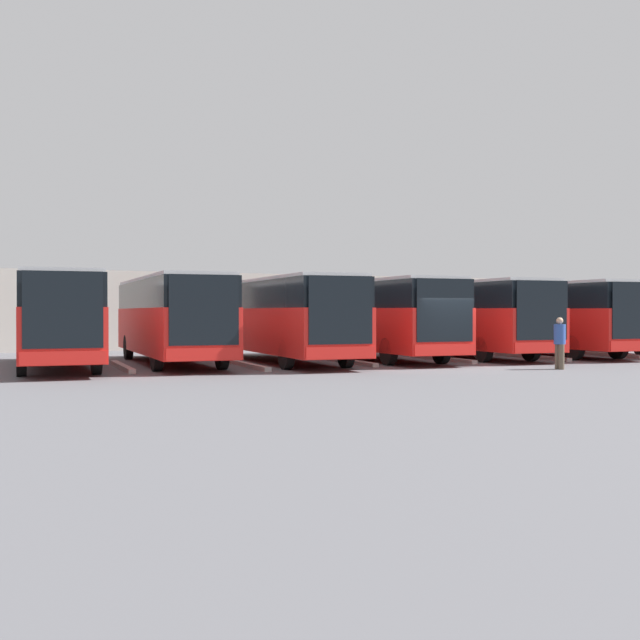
{
  "coord_description": "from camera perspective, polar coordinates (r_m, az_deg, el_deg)",
  "views": [
    {
      "loc": [
        15.96,
        24.12,
        2.0
      ],
      "look_at": [
        2.51,
        -5.9,
        1.68
      ],
      "focal_mm": 45.0,
      "sensor_mm": 36.0,
      "label": 1
    }
  ],
  "objects": [
    {
      "name": "ground_plane",
      "position": [
        28.99,
        9.35,
        -3.4
      ],
      "size": [
        600.0,
        600.0,
        0.0
      ],
      "primitive_type": "plane",
      "color": "#5B5B60"
    },
    {
      "name": "bus_0",
      "position": [
        41.65,
        19.77,
        0.32
      ],
      "size": [
        3.23,
        11.97,
        3.31
      ],
      "rotation": [
        0.0,
        0.0,
        -0.06
      ],
      "color": "red",
      "rests_on": "ground_plane"
    },
    {
      "name": "curb_divider_0",
      "position": [
        38.94,
        19.26,
        -2.3
      ],
      "size": [
        0.55,
        5.28,
        0.15
      ],
      "primitive_type": "cube",
      "rotation": [
        0.0,
        0.0,
        -0.06
      ],
      "color": "#B2B2AD",
      "rests_on": "ground_plane"
    },
    {
      "name": "bus_1",
      "position": [
        38.45,
        15.58,
        0.31
      ],
      "size": [
        3.23,
        11.97,
        3.31
      ],
      "rotation": [
        0.0,
        0.0,
        -0.06
      ],
      "color": "red",
      "rests_on": "ground_plane"
    },
    {
      "name": "curb_divider_1",
      "position": [
        35.79,
        14.72,
        -2.54
      ],
      "size": [
        0.55,
        5.28,
        0.15
      ],
      "primitive_type": "cube",
      "rotation": [
        0.0,
        0.0,
        -0.06
      ],
      "color": "#B2B2AD",
      "rests_on": "ground_plane"
    },
    {
      "name": "bus_2",
      "position": [
        36.14,
        9.96,
        0.31
      ],
      "size": [
        3.23,
        11.97,
        3.31
      ],
      "rotation": [
        0.0,
        0.0,
        -0.06
      ],
      "color": "red",
      "rests_on": "ground_plane"
    },
    {
      "name": "curb_divider_2",
      "position": [
        33.55,
        8.59,
        -2.73
      ],
      "size": [
        0.55,
        5.28,
        0.15
      ],
      "primitive_type": "cube",
      "rotation": [
        0.0,
        0.0,
        -0.06
      ],
      "color": "#B2B2AD",
      "rests_on": "ground_plane"
    },
    {
      "name": "bus_3",
      "position": [
        33.9,
        3.94,
        0.3
      ],
      "size": [
        3.23,
        11.97,
        3.31
      ],
      "rotation": [
        0.0,
        0.0,
        -0.06
      ],
      "color": "red",
      "rests_on": "ground_plane"
    },
    {
      "name": "curb_divider_3",
      "position": [
        31.42,
        1.97,
        -2.95
      ],
      "size": [
        0.55,
        5.28,
        0.15
      ],
      "primitive_type": "cube",
      "rotation": [
        0.0,
        0.0,
        -0.06
      ],
      "color": "#B2B2AD",
      "rests_on": "ground_plane"
    },
    {
      "name": "bus_4",
      "position": [
        31.66,
        -2.56,
        0.29
      ],
      "size": [
        3.23,
        11.97,
        3.31
      ],
      "rotation": [
        0.0,
        0.0,
        -0.06
      ],
      "color": "red",
      "rests_on": "ground_plane"
    },
    {
      "name": "curb_divider_4",
      "position": [
        29.34,
        -5.21,
        -3.2
      ],
      "size": [
        0.55,
        5.28,
        0.15
      ],
      "primitive_type": "cube",
      "rotation": [
        0.0,
        0.0,
        -0.06
      ],
      "color": "#B2B2AD",
      "rests_on": "ground_plane"
    },
    {
      "name": "bus_5",
      "position": [
        31.3,
        -10.58,
        0.27
      ],
      "size": [
        3.23,
        11.97,
        3.31
      ],
      "rotation": [
        0.0,
        0.0,
        -0.06
      ],
      "color": "red",
      "rests_on": "ground_plane"
    },
    {
      "name": "curb_divider_5",
      "position": [
        29.21,
        -13.88,
        -3.23
      ],
      "size": [
        0.55,
        5.28,
        0.15
      ],
      "primitive_type": "cube",
      "rotation": [
        0.0,
        0.0,
        -0.06
      ],
      "color": "#B2B2AD",
      "rests_on": "ground_plane"
    },
    {
      "name": "bus_6",
      "position": [
        30.18,
        -18.38,
        0.24
      ],
      "size": [
        3.23,
        11.97,
        3.31
      ],
      "rotation": [
        0.0,
        0.0,
        -0.06
      ],
      "color": "red",
      "rests_on": "ground_plane"
    },
    {
      "name": "pedestrian",
      "position": [
        29.21,
        16.68,
        -1.47
      ],
      "size": [
        0.45,
        0.45,
        1.81
      ],
      "rotation": [
        0.0,
        0.0,
        1.43
      ],
      "color": "brown",
      "rests_on": "ground_plane"
    },
    {
      "name": "station_building",
      "position": [
        49.83,
        -5.46,
        0.68
      ],
      "size": [
        30.27,
        13.12,
        4.15
      ],
      "color": "beige",
      "rests_on": "ground_plane"
    }
  ]
}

